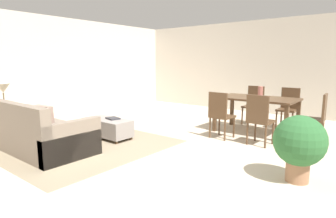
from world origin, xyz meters
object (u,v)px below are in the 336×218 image
dining_chair_near_left (220,113)px  vase_centerpiece (260,92)px  dining_table (256,102)px  potted_plant (299,143)px  dining_chair_far_left (254,103)px  book_on_ottoman (113,118)px  table_lamp (3,89)px  dining_chair_near_right (259,117)px  couch (39,134)px  dining_chair_far_right (289,106)px  side_table (6,116)px  dining_chair_head_east (318,115)px  ottoman_table (108,127)px

dining_chair_near_left → vase_centerpiece: (0.45, 0.86, 0.36)m
dining_table → vase_centerpiece: 0.23m
potted_plant → dining_table: bearing=123.7°
dining_chair_far_left → vase_centerpiece: size_ratio=3.89×
dining_chair_near_left → book_on_ottoman: 2.11m
dining_chair_far_left → book_on_ottoman: dining_chair_far_left is taller
vase_centerpiece → potted_plant: vase_centerpiece is taller
table_lamp → dining_chair_near_right: size_ratio=0.57×
book_on_ottoman → dining_table: bearing=46.8°
couch → dining_chair_far_right: dining_chair_far_right is taller
dining_chair_near_right → dining_chair_far_right: same height
side_table → dining_chair_head_east: (4.82, 3.50, 0.08)m
dining_chair_near_left → dining_chair_near_right: bearing=1.2°
potted_plant → dining_chair_near_right: bearing=128.8°
dining_chair_far_right → side_table: bearing=-132.8°
dining_chair_far_left → potted_plant: 3.43m
vase_centerpiece → table_lamp: bearing=-136.8°
ottoman_table → dining_chair_far_left: (1.73, 3.08, 0.30)m
ottoman_table → vase_centerpiece: size_ratio=4.36×
dining_chair_far_right → couch: bearing=-122.6°
couch → dining_chair_head_east: 4.98m
dining_chair_near_left → table_lamp: bearing=-141.2°
ottoman_table → side_table: side_table is taller
dining_table → dining_chair_near_right: (0.40, -0.86, -0.15)m
dining_chair_head_east → potted_plant: size_ratio=1.09×
table_lamp → dining_chair_near_left: table_lamp is taller
side_table → dining_chair_far_right: size_ratio=0.61×
couch → dining_chair_near_left: bearing=52.4°
dining_chair_head_east → vase_centerpiece: size_ratio=3.89×
vase_centerpiece → dining_table: bearing=172.5°
ottoman_table → dining_chair_near_left: bearing=37.7°
side_table → dining_table: (3.64, 3.51, 0.22)m
dining_table → side_table: bearing=-136.1°
ottoman_table → dining_table: size_ratio=0.64×
table_lamp → potted_plant: bearing=15.8°
dining_table → book_on_ottoman: size_ratio=6.19×
side_table → dining_chair_near_left: dining_chair_near_left is taller
ottoman_table → dining_chair_far_right: 4.02m
dining_chair_near_left → couch: bearing=-127.6°
ottoman_table → vase_centerpiece: bearing=45.3°
table_lamp → dining_chair_near_right: 4.85m
couch → dining_chair_far_right: (2.79, 4.36, 0.23)m
vase_centerpiece → book_on_ottoman: 3.06m
dining_table → dining_chair_head_east: size_ratio=1.75×
couch → dining_chair_near_right: size_ratio=2.10×
dining_chair_far_left → dining_chair_far_right: bearing=1.5°
side_table → dining_chair_far_left: size_ratio=0.61×
ottoman_table → dining_chair_near_right: dining_chair_near_right is taller
book_on_ottoman → potted_plant: size_ratio=0.31×
table_lamp → book_on_ottoman: (1.61, 1.34, -0.58)m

